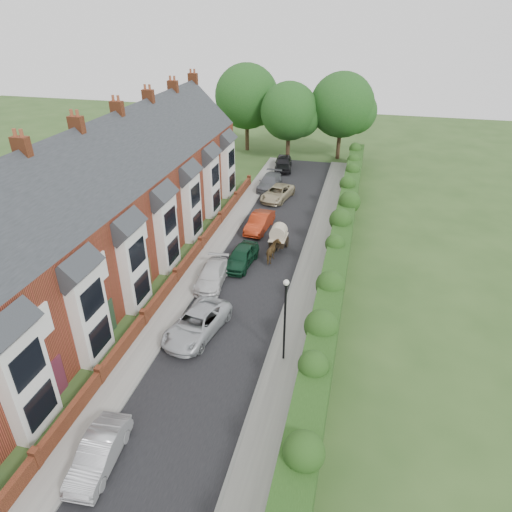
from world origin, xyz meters
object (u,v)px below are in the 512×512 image
Objects in this scene: car_silver_b at (197,324)px; car_red at (260,222)px; car_white at (212,275)px; horse_cart at (278,235)px; car_green at (241,256)px; car_beige at (277,193)px; car_grey at (270,182)px; car_silver_a at (99,453)px; horse at (273,252)px; car_black at (283,163)px; lamppost at (285,311)px.

car_red is at bearing 99.58° from car_silver_b.
car_white is 7.01m from horse_cart.
car_silver_b is 1.16× the size of car_white.
car_red is at bearing 78.05° from car_white.
car_green is at bearing 61.72° from car_white.
car_red is 7.18m from car_beige.
car_grey is 1.67× the size of horse_cart.
car_white is at bearing 110.34° from car_silver_b.
car_green reaches higher than car_white.
car_white is at bearing -92.42° from car_red.
car_white is 0.94× the size of car_beige.
car_green reaches higher than car_silver_a.
car_white is 9.22m from car_red.
car_red is at bearing -63.82° from horse.
car_grey is at bearing 128.63° from car_beige.
horse is at bearing 33.01° from car_green.
car_grey is at bearing 100.23° from car_green.
car_white is 1.01× the size of car_red.
car_silver_b is 1.18× the size of car_red.
car_green is at bearing -84.05° from car_red.
car_silver_a is 0.84× the size of car_black.
car_white is 25.55m from car_black.
horse_cart is at bearing -88.41° from car_black.
car_red is 0.93× the size of car_black.
car_green is at bearing 117.99° from lamppost.
car_beige is 1.00× the size of car_black.
horse reaches higher than car_red.
lamppost is at bearing -65.82° from car_beige.
car_silver_a is 0.90× the size of car_red.
lamppost reaches higher than car_white.
car_grey is 2.65× the size of horse.
car_black reaches higher than car_green.
car_red is (0.27, 14.61, 0.01)m from car_silver_b.
car_grey is at bearing 103.05° from car_silver_b.
car_silver_b is (-5.36, 1.00, -2.58)m from lamppost.
horse reaches higher than car_silver_b.
car_white is 5.35m from horse.
horse_cart reaches higher than car_white.
lamppost is at bearing -87.24° from car_black.
car_green reaches higher than car_red.
car_green is 1.44× the size of horse_cart.
car_silver_b is 8.41m from car_green.
car_grey is at bearing 104.06° from lamppost.
car_white is at bearing 85.38° from car_silver_a.
car_green is at bearing -95.18° from car_black.
car_black is (-1.18, 22.61, 0.08)m from car_green.
horse_cart is (2.53, 11.54, 0.50)m from car_silver_b.
car_grey is 15.43m from horse.
car_green is 0.89× the size of car_beige.
horse is (3.35, -21.47, -0.02)m from car_black.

